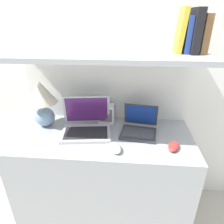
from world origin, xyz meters
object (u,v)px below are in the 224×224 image
Objects in this scene: second_mouse at (174,146)px; laptop_large at (86,125)px; book_yellow at (181,31)px; table_lamp at (42,100)px; book_black at (194,31)px; laptop_small at (139,127)px; computer_mouse at (115,148)px; book_brown at (203,34)px; book_blue at (187,35)px; router_box at (106,113)px.

laptop_large is at bearing 164.74° from second_mouse.
second_mouse is 0.54× the size of book_yellow.
laptop_large is at bearing -11.28° from table_lamp.
book_black reaches higher than table_lamp.
second_mouse is at bearing -40.31° from laptop_small.
table_lamp reaches higher than computer_mouse.
laptop_small is at bearing -178.98° from book_black.
second_mouse is at bearing -13.85° from table_lamp.
book_brown is at bearing 0.86° from laptop_small.
table_lamp is at bearing 177.65° from book_brown.
computer_mouse is 0.69× the size of book_blue.
book_yellow is at bearing 2.32° from laptop_large.
book_blue is at bearing 30.70° from computer_mouse.
laptop_small is at bearing 2.79° from laptop_large.
book_black is (-0.05, 0.00, 0.01)m from book_brown.
table_lamp is 0.62m from computer_mouse.
book_blue reaches higher than table_lamp.
second_mouse is 0.66m from book_brown.
book_blue reaches higher than router_box.
laptop_small is 1.11× the size of book_yellow.
book_blue is (-0.09, 0.00, -0.00)m from book_brown.
book_brown is at bearing -2.35° from table_lamp.
book_blue is (-0.04, 0.00, -0.02)m from book_black.
table_lamp is 1.27× the size of laptop_small.
laptop_small reaches higher than computer_mouse.
book_blue is at bearing 180.00° from book_brown.
router_box is 0.73× the size of book_blue.
book_black is 0.98× the size of book_yellow.
laptop_large is at bearing -177.95° from book_black.
book_yellow is (-0.07, 0.00, 0.00)m from book_black.
second_mouse is 0.66× the size of book_blue.
laptop_small is at bearing -3.81° from table_lamp.
router_box is at bearing 150.94° from laptop_small.
computer_mouse is (0.21, -0.20, -0.03)m from laptop_large.
laptop_small is at bearing -178.59° from book_yellow.
router_box is (0.12, 0.15, 0.02)m from laptop_large.
book_blue is (0.23, 0.00, 0.60)m from laptop_small.
book_black is at bearing -2.47° from table_lamp.
laptop_small is 1.29× the size of book_brown.
second_mouse is 0.67m from book_black.
laptop_large reaches higher than laptop_small.
book_yellow reaches higher than book_black.
book_brown reaches higher than laptop_small.
second_mouse is at bearing -108.44° from book_black.
laptop_small is 0.65m from book_yellow.
table_lamp is 1.72× the size of book_blue.
second_mouse is 0.63× the size of book_brown.
router_box is at bearing 11.35° from table_lamp.
router_box is 0.60× the size of book_yellow.
second_mouse is at bearing -34.59° from router_box.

